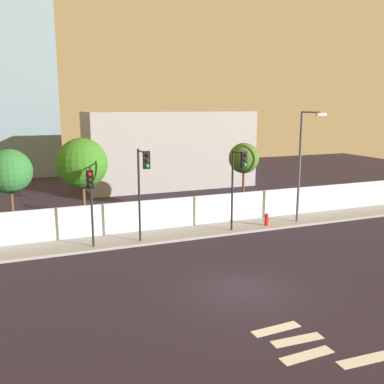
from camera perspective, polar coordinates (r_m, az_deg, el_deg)
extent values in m
plane|color=#251E2B|center=(18.39, 6.54, -12.73)|extent=(80.00, 80.00, 0.00)
cube|color=gray|center=(25.40, -2.31, -5.60)|extent=(36.00, 2.40, 0.15)
cube|color=silver|center=(26.32, -3.28, -2.80)|extent=(36.00, 0.18, 1.80)
cube|color=silver|center=(14.81, 21.85, -19.85)|extent=(1.82, 0.52, 0.01)
cube|color=silver|center=(14.51, 14.93, -20.08)|extent=(1.81, 0.50, 0.01)
cube|color=silver|center=(15.22, 13.73, -18.41)|extent=(1.82, 0.52, 0.01)
cube|color=silver|center=(15.70, 11.05, -17.31)|extent=(1.82, 0.52, 0.01)
cylinder|color=black|center=(25.54, 5.33, 0.17)|extent=(0.12, 0.12, 4.80)
cylinder|color=black|center=(24.80, 6.13, 5.20)|extent=(0.26, 1.00, 0.08)
cube|color=black|center=(24.45, 6.85, 4.27)|extent=(0.37, 0.26, 0.90)
sphere|color=black|center=(24.33, 7.04, 4.87)|extent=(0.18, 0.18, 0.18)
sphere|color=#33260A|center=(24.36, 7.02, 4.22)|extent=(0.18, 0.18, 0.18)
sphere|color=#19F24C|center=(24.40, 7.01, 3.57)|extent=(0.18, 0.18, 0.18)
cylinder|color=black|center=(23.51, -6.98, -0.49)|extent=(0.12, 0.12, 5.08)
cylinder|color=black|center=(22.50, -6.60, 5.29)|extent=(0.15, 1.34, 0.08)
cube|color=black|center=(21.91, -6.03, 4.21)|extent=(0.35, 0.22, 0.90)
sphere|color=black|center=(21.77, -5.94, 4.88)|extent=(0.18, 0.18, 0.18)
sphere|color=#33260A|center=(21.80, -5.92, 4.15)|extent=(0.18, 0.18, 0.18)
sphere|color=#19F24C|center=(21.84, -5.91, 3.42)|extent=(0.18, 0.18, 0.18)
cylinder|color=black|center=(23.09, -13.08, -1.95)|extent=(0.12, 0.12, 4.26)
cylinder|color=black|center=(22.09, -13.34, 2.81)|extent=(0.30, 1.27, 0.08)
cube|color=black|center=(21.52, -13.32, 1.64)|extent=(0.37, 0.26, 0.90)
sphere|color=red|center=(21.36, -13.36, 2.30)|extent=(0.18, 0.18, 0.18)
sphere|color=#33260A|center=(21.40, -13.33, 1.56)|extent=(0.18, 0.18, 0.18)
sphere|color=black|center=(21.45, -13.29, 0.82)|extent=(0.18, 0.18, 0.18)
cylinder|color=#4C4C51|center=(28.03, 13.98, 3.15)|extent=(0.16, 0.16, 6.98)
cylinder|color=#4C4C51|center=(26.89, 15.47, 10.11)|extent=(0.28, 2.07, 0.10)
cube|color=beige|center=(26.02, 16.68, 9.79)|extent=(0.62, 0.29, 0.16)
cylinder|color=red|center=(27.30, 9.79, -3.73)|extent=(0.24, 0.24, 0.60)
sphere|color=red|center=(27.22, 9.81, -3.05)|extent=(0.26, 0.26, 0.26)
cylinder|color=red|center=(27.21, 9.48, -3.71)|extent=(0.10, 0.09, 0.09)
cylinder|color=red|center=(27.38, 10.09, -3.64)|extent=(0.10, 0.09, 0.09)
cylinder|color=brown|center=(26.36, -22.56, -2.40)|extent=(0.15, 0.15, 3.22)
sphere|color=#296A32|center=(25.94, -22.94, 2.52)|extent=(2.48, 2.48, 2.48)
cylinder|color=brown|center=(26.56, -14.04, -1.63)|extent=(0.20, 0.20, 3.34)
sphere|color=#30711E|center=(26.12, -14.30, 3.69)|extent=(2.97, 2.97, 2.97)
cylinder|color=brown|center=(29.88, 6.76, 0.13)|extent=(0.17, 0.17, 3.41)
sphere|color=#386023|center=(29.53, 6.86, 4.46)|extent=(2.06, 2.06, 2.06)
cube|color=gray|center=(40.56, -3.07, 5.67)|extent=(15.21, 6.00, 6.94)
cube|color=gray|center=(50.87, -21.86, 19.88)|extent=(6.61, 5.00, 31.40)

